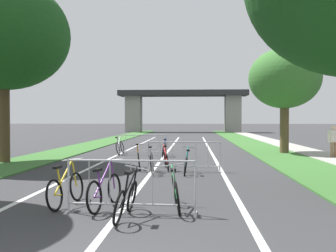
# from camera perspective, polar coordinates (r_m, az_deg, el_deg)

# --- Properties ---
(grass_verge_left) EXTENTS (2.48, 61.16, 0.05)m
(grass_verge_left) POSITION_cam_1_polar(r_m,az_deg,el_deg) (29.29, -10.30, -2.54)
(grass_verge_left) COLOR #386B2D
(grass_verge_left) RESTS_ON ground
(grass_verge_right) EXTENTS (2.48, 61.16, 0.05)m
(grass_verge_right) POSITION_cam_1_polar(r_m,az_deg,el_deg) (28.74, 12.26, -2.61)
(grass_verge_right) COLOR #386B2D
(grass_verge_right) RESTS_ON ground
(sidewalk_path_right) EXTENTS (1.72, 61.16, 0.08)m
(sidewalk_path_right) POSITION_cam_1_polar(r_m,az_deg,el_deg) (29.12, 16.35, -2.56)
(sidewalk_path_right) COLOR #9E9B93
(sidewalk_path_right) RESTS_ON ground
(lane_stripe_center) EXTENTS (0.14, 35.38, 0.01)m
(lane_stripe_center) POSITION_cam_1_polar(r_m,az_deg,el_deg) (21.16, -0.13, -3.94)
(lane_stripe_center) COLOR silver
(lane_stripe_center) RESTS_ON ground
(lane_stripe_right_lane) EXTENTS (0.14, 35.38, 0.01)m
(lane_stripe_right_lane) POSITION_cam_1_polar(r_m,az_deg,el_deg) (21.14, 6.50, -3.96)
(lane_stripe_right_lane) COLOR silver
(lane_stripe_right_lane) RESTS_ON ground
(lane_stripe_left_lane) EXTENTS (0.14, 35.38, 0.01)m
(lane_stripe_left_lane) POSITION_cam_1_polar(r_m,az_deg,el_deg) (21.46, -6.66, -3.88)
(lane_stripe_left_lane) COLOR silver
(lane_stripe_left_lane) RESTS_ON ground
(overpass_bridge) EXTENTS (18.03, 3.92, 5.88)m
(overpass_bridge) POSITION_cam_1_polar(r_m,az_deg,el_deg) (53.95, 2.24, 3.35)
(overpass_bridge) COLOR #2D2D30
(overpass_bridge) RESTS_ON ground
(tree_left_pine_near) EXTENTS (5.40, 5.40, 7.65)m
(tree_left_pine_near) POSITION_cam_1_polar(r_m,az_deg,el_deg) (17.63, -23.36, 12.41)
(tree_left_pine_near) COLOR #4C3823
(tree_left_pine_near) RESTS_ON ground
(tree_right_maple_mid) EXTENTS (3.79, 3.79, 5.63)m
(tree_right_maple_mid) POSITION_cam_1_polar(r_m,az_deg,el_deg) (21.28, 17.06, 6.78)
(tree_right_maple_mid) COLOR brown
(tree_right_maple_mid) RESTS_ON ground
(crowd_barrier_nearest) EXTENTS (2.57, 0.50, 1.05)m
(crowd_barrier_nearest) POSITION_cam_1_polar(r_m,az_deg,el_deg) (7.52, -5.56, -9.02)
(crowd_barrier_nearest) COLOR #ADADB2
(crowd_barrier_nearest) RESTS_ON ground
(crowd_barrier_second) EXTENTS (2.56, 0.49, 1.05)m
(crowd_barrier_second) POSITION_cam_1_polar(r_m,az_deg,el_deg) (13.35, 2.40, -4.61)
(crowd_barrier_second) COLOR #ADADB2
(crowd_barrier_second) RESTS_ON ground
(crowd_barrier_third) EXTENTS (2.56, 0.49, 1.05)m
(crowd_barrier_third) POSITION_cam_1_polar(r_m,az_deg,el_deg) (19.47, -3.90, -2.84)
(crowd_barrier_third) COLOR #ADADB2
(crowd_barrier_third) RESTS_ON ground
(bicycle_yellow_0) EXTENTS (0.49, 1.66, 0.98)m
(bicycle_yellow_0) POSITION_cam_1_polar(r_m,az_deg,el_deg) (8.42, -15.04, -9.07)
(bicycle_yellow_0) COLOR black
(bicycle_yellow_0) RESTS_ON ground
(bicycle_purple_1) EXTENTS (0.53, 1.64, 0.99)m
(bicycle_purple_1) POSITION_cam_1_polar(r_m,az_deg,el_deg) (8.01, -9.44, -9.56)
(bicycle_purple_1) COLOR black
(bicycle_purple_1) RESTS_ON ground
(bicycle_black_2) EXTENTS (0.50, 1.63, 0.94)m
(bicycle_black_2) POSITION_cam_1_polar(r_m,az_deg,el_deg) (7.18, -6.26, -10.86)
(bicycle_black_2) COLOR black
(bicycle_black_2) RESTS_ON ground
(bicycle_green_3) EXTENTS (0.52, 1.66, 0.90)m
(bicycle_green_3) POSITION_cam_1_polar(r_m,az_deg,el_deg) (7.81, 1.15, -9.82)
(bicycle_green_3) COLOR black
(bicycle_green_3) RESTS_ON ground
(bicycle_red_4) EXTENTS (0.53, 1.66, 0.92)m
(bicycle_red_4) POSITION_cam_1_polar(r_m,az_deg,el_deg) (13.92, -0.29, -5.09)
(bicycle_red_4) COLOR black
(bicycle_red_4) RESTS_ON ground
(bicycle_blue_5) EXTENTS (0.42, 1.65, 0.94)m
(bicycle_blue_5) POSITION_cam_1_polar(r_m,az_deg,el_deg) (18.83, -0.60, -3.41)
(bicycle_blue_5) COLOR black
(bicycle_blue_5) RESTS_ON ground
(bicycle_teal_6) EXTENTS (0.48, 1.61, 0.92)m
(bicycle_teal_6) POSITION_cam_1_polar(r_m,az_deg,el_deg) (12.86, 2.70, -5.63)
(bicycle_teal_6) COLOR black
(bicycle_teal_6) RESTS_ON ground
(bicycle_orange_7) EXTENTS (0.59, 1.71, 0.96)m
(bicycle_orange_7) POSITION_cam_1_polar(r_m,az_deg,el_deg) (14.06, -4.41, -4.96)
(bicycle_orange_7) COLOR black
(bicycle_orange_7) RESTS_ON ground
(bicycle_silver_8) EXTENTS (0.44, 1.75, 0.89)m
(bicycle_silver_8) POSITION_cam_1_polar(r_m,az_deg,el_deg) (13.04, -2.46, -5.43)
(bicycle_silver_8) COLOR black
(bicycle_silver_8) RESTS_ON ground
(bicycle_white_9) EXTENTS (0.47, 1.70, 0.93)m
(bicycle_white_9) POSITION_cam_1_polar(r_m,az_deg,el_deg) (20.14, -7.21, -3.16)
(bicycle_white_9) COLOR black
(bicycle_white_9) RESTS_ON ground
(pedestrian_strolling) EXTENTS (0.55, 0.35, 1.55)m
(pedestrian_strolling) POSITION_cam_1_polar(r_m,az_deg,el_deg) (19.30, 23.52, -1.71)
(pedestrian_strolling) COLOR olive
(pedestrian_strolling) RESTS_ON ground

